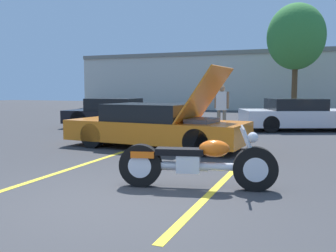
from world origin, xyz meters
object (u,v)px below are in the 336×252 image
tree_background (296,37)px  parked_car_mid_row (298,115)px  motorcycle (196,163)px  show_car_hood_open (156,126)px  spectator_near_motorcycle (222,105)px  parked_car_left_row (117,114)px

tree_background → parked_car_mid_row: tree_background is taller
tree_background → motorcycle: size_ratio=2.70×
show_car_hood_open → spectator_near_motorcycle: 3.90m
motorcycle → parked_car_left_row: 9.55m
spectator_near_motorcycle → parked_car_left_row: bearing=176.0°
parked_car_mid_row → tree_background: bearing=71.8°
motorcycle → show_car_hood_open: (-2.21, 3.60, 0.17)m
show_car_hood_open → spectator_near_motorcycle: bearing=81.8°
show_car_hood_open → parked_car_left_row: 5.35m
tree_background → show_car_hood_open: bearing=-100.9°
parked_car_left_row → spectator_near_motorcycle: 4.35m
motorcycle → parked_car_mid_row: bearing=70.5°
tree_background → show_car_hood_open: tree_background is taller
parked_car_mid_row → spectator_near_motorcycle: spectator_near_motorcycle is taller
tree_background → spectator_near_motorcycle: 11.20m
show_car_hood_open → parked_car_mid_row: (3.31, 5.91, -0.00)m
spectator_near_motorcycle → motorcycle: bearing=-79.6°
motorcycle → spectator_near_motorcycle: 7.52m
show_car_hood_open → parked_car_mid_row: show_car_hood_open is taller
motorcycle → parked_car_left_row: parked_car_left_row is taller
parked_car_left_row → parked_car_mid_row: size_ratio=0.92×
motorcycle → show_car_hood_open: 4.23m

